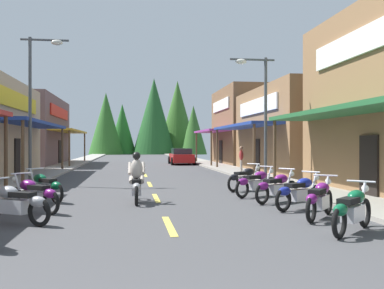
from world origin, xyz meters
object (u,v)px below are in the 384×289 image
object	(u,v)px
motorcycle_parked_right_5	(245,178)
motorcycle_parked_left_2	(33,194)
motorcycle_parked_right_4	(256,182)
rider_cruising_lead	(137,181)
motorcycle_parked_right_1	(320,199)
motorcycle_parked_left_3	(44,186)
parked_car_curbside	(181,157)
motorcycle_parked_right_0	(352,209)
pedestrian_browsing	(241,158)
motorcycle_parked_right_2	(300,192)
motorcycle_parked_left_1	(15,203)
motorcycle_parked_right_3	(277,187)
streetlamp_right	(259,101)
streetlamp_left	(37,90)

from	to	relation	value
motorcycle_parked_right_5	motorcycle_parked_left_2	world-z (taller)	same
motorcycle_parked_right_4	motorcycle_parked_right_5	size ratio (longest dim) A/B	1.05
motorcycle_parked_left_2	rider_cruising_lead	xyz separation A→B (m)	(2.72, 1.63, 0.17)
motorcycle_parked_right_1	motorcycle_parked_right_4	size ratio (longest dim) A/B	0.94
motorcycle_parked_left_3	parked_car_curbside	distance (m)	25.29
motorcycle_parked_right_0	parked_car_curbside	world-z (taller)	parked_car_curbside
motorcycle_parked_right_0	motorcycle_parked_left_2	xyz separation A→B (m)	(-7.02, 3.66, 0.00)
motorcycle_parked_right_5	pedestrian_browsing	world-z (taller)	pedestrian_browsing
motorcycle_parked_right_4	motorcycle_parked_right_5	xyz separation A→B (m)	(0.11, 1.94, 0.00)
motorcycle_parked_right_2	rider_cruising_lead	distance (m)	4.89
motorcycle_parked_right_2	motorcycle_parked_right_4	bearing A→B (deg)	63.98
motorcycle_parked_right_0	motorcycle_parked_left_1	size ratio (longest dim) A/B	0.88
parked_car_curbside	motorcycle_parked_right_5	bearing A→B (deg)	-179.91
motorcycle_parked_right_2	motorcycle_parked_right_3	world-z (taller)	same
motorcycle_parked_left_1	pedestrian_browsing	distance (m)	17.93
parked_car_curbside	motorcycle_parked_right_1	bearing A→B (deg)	-179.59
motorcycle_parked_right_3	motorcycle_parked_left_1	distance (m)	7.61
motorcycle_parked_right_0	pedestrian_browsing	world-z (taller)	pedestrian_browsing
streetlamp_right	motorcycle_parked_left_3	xyz separation A→B (m)	(-8.38, -4.95, -3.25)
motorcycle_parked_right_3	rider_cruising_lead	world-z (taller)	rider_cruising_lead
motorcycle_parked_right_3	parked_car_curbside	size ratio (longest dim) A/B	0.42
motorcycle_parked_right_1	pedestrian_browsing	bearing A→B (deg)	31.73
motorcycle_parked_right_4	motorcycle_parked_right_1	bearing A→B (deg)	-120.06
motorcycle_parked_right_5	motorcycle_parked_right_1	bearing A→B (deg)	-126.15
motorcycle_parked_right_1	rider_cruising_lead	bearing A→B (deg)	89.92
motorcycle_parked_right_3	pedestrian_browsing	distance (m)	12.80
motorcycle_parked_left_3	rider_cruising_lead	xyz separation A→B (m)	(2.87, -0.61, 0.17)
streetlamp_left	motorcycle_parked_right_2	world-z (taller)	streetlamp_left
motorcycle_parked_left_2	parked_car_curbside	size ratio (longest dim) A/B	0.38
motorcycle_parked_left_2	motorcycle_parked_right_3	bearing A→B (deg)	-128.71
motorcycle_parked_left_1	rider_cruising_lead	world-z (taller)	rider_cruising_lead
motorcycle_parked_right_1	motorcycle_parked_right_3	bearing A→B (deg)	40.15
motorcycle_parked_left_1	streetlamp_right	bearing A→B (deg)	-99.54
streetlamp_left	motorcycle_parked_left_3	bearing A→B (deg)	-76.77
motorcycle_parked_right_2	motorcycle_parked_left_1	world-z (taller)	same
motorcycle_parked_right_3	motorcycle_parked_right_5	world-z (taller)	same
streetlamp_left	motorcycle_parked_left_3	distance (m)	6.92
motorcycle_parked_right_1	motorcycle_parked_right_5	distance (m)	6.52
motorcycle_parked_right_1	motorcycle_parked_right_2	size ratio (longest dim) A/B	0.93
motorcycle_parked_right_4	pedestrian_browsing	xyz separation A→B (m)	(2.26, 11.08, 0.47)
motorcycle_parked_right_2	motorcycle_parked_left_1	bearing A→B (deg)	157.52
motorcycle_parked_left_3	parked_car_curbside	bearing A→B (deg)	-58.03
motorcycle_parked_left_2	parked_car_curbside	world-z (taller)	parked_car_curbside
motorcycle_parked_right_2	rider_cruising_lead	bearing A→B (deg)	122.99
motorcycle_parked_right_4	motorcycle_parked_right_3	bearing A→B (deg)	-115.86
pedestrian_browsing	motorcycle_parked_right_0	bearing A→B (deg)	98.06
motorcycle_parked_left_1	motorcycle_parked_left_3	distance (m)	3.93
motorcycle_parked_right_2	parked_car_curbside	xyz separation A→B (m)	(-0.22, 26.91, 0.20)
motorcycle_parked_right_3	pedestrian_browsing	world-z (taller)	pedestrian_browsing
motorcycle_parked_right_1	motorcycle_parked_right_0	bearing A→B (deg)	-143.34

